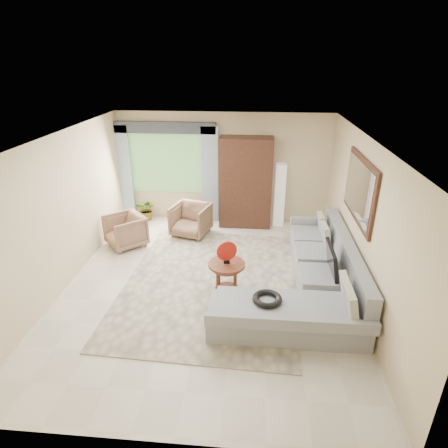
# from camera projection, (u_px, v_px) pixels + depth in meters

# --- Properties ---
(ground) EXTENTS (6.00, 6.00, 0.00)m
(ground) POSITION_uv_depth(u_px,v_px,m) (208.00, 285.00, 6.67)
(ground) COLOR silver
(ground) RESTS_ON ground
(area_rug) EXTENTS (3.17, 4.13, 0.02)m
(area_rug) POSITION_uv_depth(u_px,v_px,m) (211.00, 282.00, 6.75)
(area_rug) COLOR beige
(area_rug) RESTS_ON ground
(sectional_sofa) EXTENTS (2.30, 3.46, 0.90)m
(sectional_sofa) POSITION_uv_depth(u_px,v_px,m) (312.00, 282.00, 6.25)
(sectional_sofa) COLOR gray
(sectional_sofa) RESTS_ON ground
(tv_screen) EXTENTS (0.14, 0.74, 0.48)m
(tv_screen) POSITION_uv_depth(u_px,v_px,m) (332.00, 260.00, 6.05)
(tv_screen) COLOR black
(tv_screen) RESTS_ON sectional_sofa
(garden_hose) EXTENTS (0.43, 0.43, 0.09)m
(garden_hose) POSITION_uv_depth(u_px,v_px,m) (267.00, 299.00, 5.38)
(garden_hose) COLOR black
(garden_hose) RESTS_ON sectional_sofa
(coffee_table) EXTENTS (0.61, 0.61, 0.61)m
(coffee_table) POSITION_uv_depth(u_px,v_px,m) (227.00, 278.00, 6.28)
(coffee_table) COLOR #441E12
(coffee_table) RESTS_ON ground
(red_disc) EXTENTS (0.33, 0.15, 0.34)m
(red_disc) POSITION_uv_depth(u_px,v_px,m) (227.00, 251.00, 6.06)
(red_disc) COLOR #A61910
(red_disc) RESTS_ON coffee_table
(armchair_left) EXTENTS (1.05, 1.05, 0.69)m
(armchair_left) POSITION_uv_depth(u_px,v_px,m) (125.00, 231.00, 7.94)
(armchair_left) COLOR #9A7054
(armchair_left) RESTS_ON ground
(armchair_right) EXTENTS (0.95, 0.97, 0.72)m
(armchair_right) POSITION_uv_depth(u_px,v_px,m) (191.00, 220.00, 8.42)
(armchair_right) COLOR olive
(armchair_right) RESTS_ON ground
(potted_plant) EXTENTS (0.55, 0.49, 0.55)m
(potted_plant) POSITION_uv_depth(u_px,v_px,m) (147.00, 210.00, 9.22)
(potted_plant) COLOR #999999
(potted_plant) RESTS_ON ground
(armoire) EXTENTS (1.20, 0.55, 2.10)m
(armoire) POSITION_uv_depth(u_px,v_px,m) (246.00, 183.00, 8.67)
(armoire) COLOR #331711
(armoire) RESTS_ON ground
(floor_lamp) EXTENTS (0.24, 0.24, 1.50)m
(floor_lamp) POSITION_uv_depth(u_px,v_px,m) (280.00, 195.00, 8.78)
(floor_lamp) COLOR silver
(floor_lamp) RESTS_ON ground
(window) EXTENTS (1.80, 0.04, 1.40)m
(window) POSITION_uv_depth(u_px,v_px,m) (167.00, 163.00, 8.90)
(window) COLOR #669E59
(window) RESTS_ON wall_back
(curtain_left) EXTENTS (0.40, 0.08, 2.30)m
(curtain_left) POSITION_uv_depth(u_px,v_px,m) (124.00, 173.00, 9.01)
(curtain_left) COLOR #9EB7CC
(curtain_left) RESTS_ON ground
(curtain_right) EXTENTS (0.40, 0.08, 2.30)m
(curtain_right) POSITION_uv_depth(u_px,v_px,m) (210.00, 176.00, 8.84)
(curtain_right) COLOR #9EB7CC
(curtain_right) RESTS_ON ground
(valance) EXTENTS (2.40, 0.12, 0.26)m
(valance) POSITION_uv_depth(u_px,v_px,m) (164.00, 128.00, 8.49)
(valance) COLOR #1E232D
(valance) RESTS_ON wall_back
(wall_mirror) EXTENTS (0.05, 1.70, 1.05)m
(wall_mirror) POSITION_uv_depth(u_px,v_px,m) (359.00, 190.00, 6.08)
(wall_mirror) COLOR black
(wall_mirror) RESTS_ON wall_right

